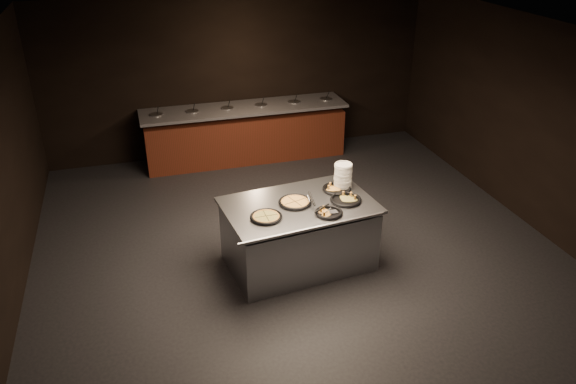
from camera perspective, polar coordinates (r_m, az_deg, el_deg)
The scene contains 11 objects.
room at distance 6.80m, azimuth 1.88°, elevation 3.01°, with size 7.02×8.02×2.92m.
salad_bar at distance 10.37m, azimuth -4.33°, elevation 5.64°, with size 3.70×0.83×1.18m.
serving_counter at distance 7.26m, azimuth 1.09°, elevation -4.46°, with size 1.99×1.40×0.90m.
plate_stack at distance 7.42m, azimuth 5.61°, elevation 1.68°, with size 0.23×0.23×0.33m, color white.
pan_veggie_whole at distance 6.71m, azimuth -2.24°, elevation -2.52°, with size 0.39×0.39×0.04m.
pan_cheese_whole at distance 7.02m, azimuth 0.71°, elevation -1.03°, with size 0.42×0.42×0.04m.
pan_cheese_slices_a at distance 7.38m, azimuth 4.99°, elevation 0.32°, with size 0.38×0.38×0.04m.
pan_cheese_slices_b at distance 6.81m, azimuth 4.18°, elevation -2.10°, with size 0.34×0.34×0.04m.
pan_veggie_slices at distance 7.12m, azimuth 5.89°, elevation -0.78°, with size 0.40×0.40×0.04m.
server_left at distance 6.99m, azimuth 2.27°, elevation -0.69°, with size 0.11×0.33×0.16m.
server_right at distance 6.77m, azimuth 3.80°, elevation -1.78°, with size 0.30×0.09×0.14m.
Camera 1 is at (-1.96, -5.89, 4.24)m, focal length 35.00 mm.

